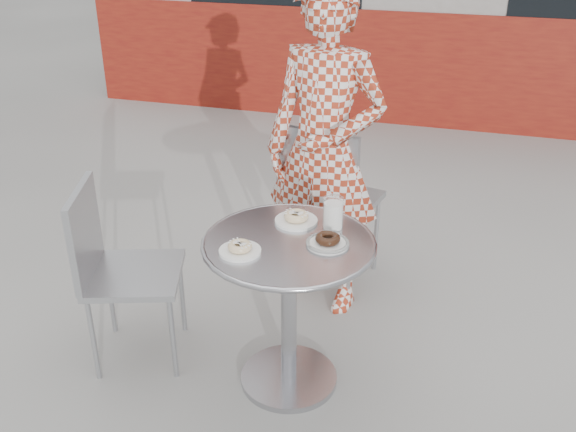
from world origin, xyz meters
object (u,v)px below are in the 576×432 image
(seated_person, at_px, (325,152))
(plate_near, at_px, (240,248))
(chair_left, at_px, (136,306))
(plate_checker, at_px, (328,242))
(chair_far, at_px, (331,232))
(bistro_table, at_px, (289,278))
(milk_cup, at_px, (333,214))
(plate_far, at_px, (296,218))

(seated_person, height_order, plate_near, seated_person)
(chair_left, relative_size, plate_checker, 4.94)
(chair_far, xyz_separation_m, plate_near, (-0.13, -1.01, 0.43))
(chair_left, bearing_deg, plate_near, -120.84)
(chair_far, relative_size, plate_checker, 5.41)
(bistro_table, bearing_deg, chair_left, -179.19)
(chair_left, height_order, milk_cup, chair_left)
(bistro_table, relative_size, seated_person, 0.43)
(chair_far, relative_size, chair_left, 1.10)
(bistro_table, height_order, plate_checker, plate_checker)
(bistro_table, distance_m, chair_far, 0.91)
(chair_left, distance_m, plate_far, 0.85)
(bistro_table, bearing_deg, milk_cup, 48.97)
(seated_person, bearing_deg, chair_far, 101.54)
(milk_cup, bearing_deg, plate_near, -134.80)
(chair_far, bearing_deg, chair_left, 64.33)
(plate_far, height_order, milk_cup, milk_cup)
(bistro_table, height_order, chair_left, chair_left)
(bistro_table, bearing_deg, plate_near, -138.70)
(plate_near, height_order, milk_cup, milk_cup)
(plate_near, relative_size, plate_checker, 0.95)
(plate_near, bearing_deg, plate_checker, 26.18)
(chair_left, height_order, plate_checker, chair_left)
(chair_far, height_order, chair_left, chair_far)
(chair_left, height_order, plate_near, chair_left)
(chair_far, bearing_deg, plate_checker, 113.58)
(milk_cup, bearing_deg, chair_far, 102.62)
(plate_checker, bearing_deg, seated_person, 104.70)
(plate_checker, bearing_deg, plate_far, 138.40)
(chair_left, xyz_separation_m, plate_far, (0.69, 0.17, 0.46))
(plate_far, bearing_deg, milk_cup, -1.84)
(plate_far, bearing_deg, seated_person, 90.62)
(chair_left, bearing_deg, chair_far, -56.12)
(seated_person, bearing_deg, plate_checker, -63.67)
(seated_person, bearing_deg, bistro_table, -76.48)
(chair_far, bearing_deg, milk_cup, 114.83)
(chair_left, bearing_deg, plate_far, -94.16)
(seated_person, relative_size, plate_near, 10.14)
(bistro_table, bearing_deg, plate_checker, 5.66)
(bistro_table, distance_m, plate_near, 0.27)
(plate_near, height_order, plate_checker, plate_checker)
(chair_left, relative_size, plate_near, 5.19)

